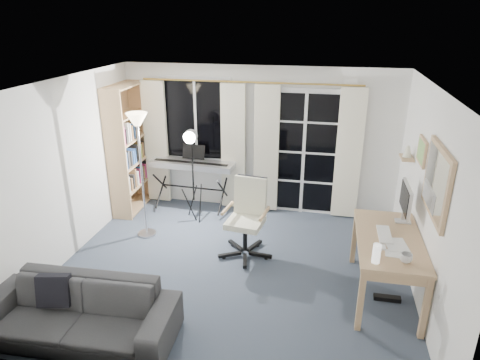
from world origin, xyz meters
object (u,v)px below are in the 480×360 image
keyboard_piano (192,165)px  sofa (76,305)px  mug (406,257)px  torchiere_lamp (139,139)px  desk (389,245)px  monitor (406,200)px  bookshelf (127,152)px  office_chair (248,210)px  studio_light (191,147)px

keyboard_piano → sofa: size_ratio=0.71×
keyboard_piano → mug: 3.86m
torchiere_lamp → desk: bearing=-13.8°
desk → monitor: size_ratio=2.60×
bookshelf → sofa: (0.86, -3.06, -0.61)m
torchiere_lamp → office_chair: torchiere_lamp is taller
studio_light → office_chair: studio_light is taller
desk → keyboard_piano: bearing=147.3°
studio_light → office_chair: size_ratio=1.43×
sofa → desk: bearing=21.3°
torchiere_lamp → keyboard_piano: 1.33m
office_chair → sofa: size_ratio=0.53×
studio_light → mug: bearing=-36.8°
sofa → office_chair: bearing=53.5°
keyboard_piano → studio_light: studio_light is taller
bookshelf → office_chair: bearing=-26.1°
studio_light → sofa: size_ratio=0.76×
desk → monitor: 0.62m
monitor → sofa: 3.87m
bookshelf → office_chair: bookshelf is taller
keyboard_piano → monitor: (3.15, -1.41, 0.28)m
bookshelf → monitor: bookshelf is taller
keyboard_piano → monitor: 3.46m
monitor → keyboard_piano: bearing=155.3°
bookshelf → monitor: size_ratio=3.82×
monitor → sofa: size_ratio=0.27×
torchiere_lamp → studio_light: 0.86m
studio_light → mug: (2.90, -1.92, -0.41)m
keyboard_piano → sofa: bearing=-90.7°
bookshelf → monitor: bearing=-18.1°
keyboard_piano → desk: keyboard_piano is taller
torchiere_lamp → sofa: bearing=-84.6°
desk → mug: mug is taller
bookshelf → torchiere_lamp: size_ratio=1.13×
torchiere_lamp → sofa: (0.21, -2.20, -1.11)m
torchiere_lamp → mug: torchiere_lamp is taller
bookshelf → office_chair: 2.49m
bookshelf → studio_light: (1.21, -0.26, 0.23)m
desk → monitor: monitor is taller
torchiere_lamp → studio_light: torchiere_lamp is taller
monitor → torchiere_lamp: bearing=173.6°
bookshelf → desk: bearing=-24.6°
monitor → sofa: (-3.35, -1.83, -0.67)m
office_chair → monitor: bearing=1.0°
sofa → studio_light: bearing=80.5°
keyboard_piano → studio_light: (0.15, -0.44, 0.46)m
keyboard_piano → office_chair: 1.69m
bookshelf → keyboard_piano: 1.10m
monitor → bookshelf: bearing=163.3°
office_chair → monitor: monitor is taller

